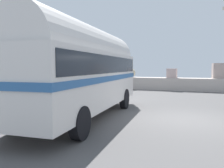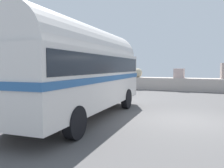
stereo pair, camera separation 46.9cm
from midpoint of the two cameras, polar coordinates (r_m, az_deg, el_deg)
name	(u,v)px [view 1 (the left image)]	position (r m, az deg, el deg)	size (l,w,h in m)	color
ground	(183,120)	(9.55, 15.68, -8.37)	(32.00, 26.00, 0.02)	#545252
breakwater	(194,83)	(21.16, 18.85, 0.18)	(31.36, 2.22, 2.38)	#B7ABA2
vintage_coach	(82,67)	(9.32, -8.85, 4.08)	(3.23, 8.78, 3.70)	black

